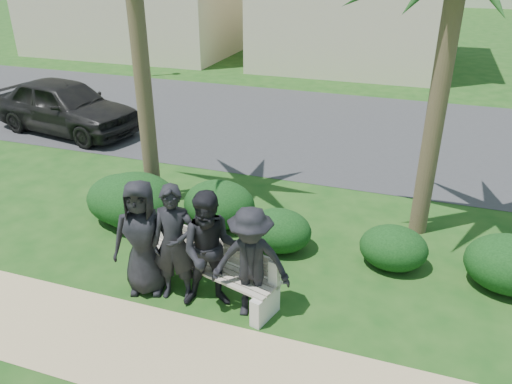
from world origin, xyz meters
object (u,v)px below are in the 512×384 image
man_b (175,244)px  street_lamp (130,2)px  car_a (65,106)px  man_c (211,251)px  man_d (251,263)px  man_a (143,238)px  park_bench (206,269)px

man_b → street_lamp: bearing=113.3°
man_b → car_a: man_b is taller
street_lamp → man_c: street_lamp is taller
street_lamp → man_b: street_lamp is taller
man_d → man_c: bearing=165.9°
street_lamp → man_a: size_ratio=2.32×
street_lamp → man_d: size_ratio=2.49×
street_lamp → park_bench: street_lamp is taller
man_a → man_d: size_ratio=1.07×
man_b → man_c: (0.57, 0.01, -0.01)m
man_c → park_bench: bearing=110.3°
street_lamp → man_a: (7.81, -12.62, -2.02)m
street_lamp → car_a: size_ratio=0.95×
park_bench → man_c: bearing=-34.5°
street_lamp → man_d: street_lamp is taller
street_lamp → park_bench: 15.30m
street_lamp → man_c: 15.58m
car_a → man_c: bearing=-120.0°
street_lamp → man_c: size_ratio=2.32×
man_c → car_a: man_c is taller
man_a → man_d: 1.72m
man_b → man_d: size_ratio=1.08×
man_b → car_a: 8.81m
park_bench → man_d: 1.02m
street_lamp → man_c: (8.92, -12.61, -2.02)m
park_bench → man_c: size_ratio=1.38×
street_lamp → man_b: bearing=-56.5°
park_bench → car_a: (-6.90, 5.60, 0.39)m
man_c → man_d: 0.62m
man_a → car_a: man_a is taller
man_b → man_c: man_b is taller
street_lamp → car_a: street_lamp is taller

